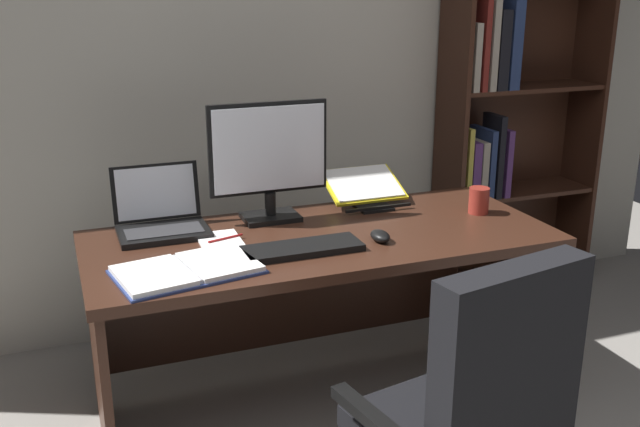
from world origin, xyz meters
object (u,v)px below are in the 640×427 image
desk (314,277)px  open_binder (187,270)px  computer_mouse (380,236)px  reading_stand_with_book (365,188)px  bookshelf (504,97)px  keyboard (303,248)px  laptop (161,219)px  coffee_mug (479,200)px  monitor (269,161)px  notepad (220,241)px  pen (225,238)px

desk → open_binder: size_ratio=3.49×
computer_mouse → reading_stand_with_book: reading_stand_with_book is taller
bookshelf → reading_stand_with_book: bookshelf is taller
bookshelf → keyboard: bookshelf is taller
laptop → coffee_mug: bearing=-10.3°
bookshelf → keyboard: (-1.43, -0.92, -0.32)m
laptop → coffee_mug: laptop is taller
desk → monitor: monitor is taller
keyboard → open_binder: size_ratio=0.84×
keyboard → open_binder: bearing=-173.1°
laptop → notepad: (0.18, -0.20, -0.05)m
bookshelf → reading_stand_with_book: size_ratio=6.93×
keyboard → pen: (-0.23, 0.19, 0.00)m
monitor → notepad: bearing=-141.9°
monitor → reading_stand_with_book: bearing=9.0°
computer_mouse → reading_stand_with_book: 0.48m
bookshelf → keyboard: size_ratio=5.37×
laptop → notepad: size_ratio=1.58×
reading_stand_with_book → computer_mouse: bearing=-107.2°
desk → computer_mouse: bearing=-51.6°
coffee_mug → laptop: bearing=169.7°
keyboard → coffee_mug: bearing=11.2°
computer_mouse → reading_stand_with_book: bearing=72.8°
laptop → pen: bearing=-44.6°
bookshelf → coffee_mug: 1.01m
desk → pen: pen is taller
reading_stand_with_book → bookshelf: bearing=25.1°
desk → reading_stand_with_book: 0.48m
keyboard → notepad: 0.32m
bookshelf → desk: bearing=-151.8°
bookshelf → monitor: 1.52m
keyboard → open_binder: same height
laptop → monitor: bearing=-0.1°
reading_stand_with_book → notepad: 0.74m
open_binder → keyboard: bearing=-3.2°
bookshelf → computer_mouse: 1.49m
monitor → keyboard: 0.45m
pen → coffee_mug: size_ratio=1.31×
computer_mouse → laptop: bearing=151.9°
notepad → open_binder: bearing=-124.4°
laptop → reading_stand_with_book: size_ratio=1.02×
bookshelf → monitor: size_ratio=4.75×
open_binder → pen: open_binder is taller
laptop → keyboard: size_ratio=0.79×
desk → open_binder: 0.64m
bookshelf → pen: (-1.65, -0.73, -0.32)m
monitor → pen: bearing=-139.5°
desk → laptop: 0.63m
computer_mouse → notepad: bearing=160.6°
desk → notepad: size_ratio=8.27×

